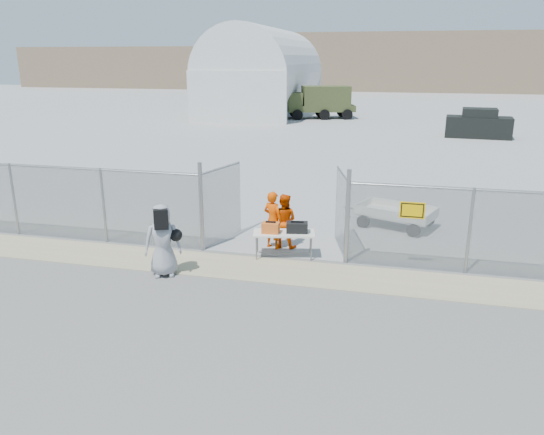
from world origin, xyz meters
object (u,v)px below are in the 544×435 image
(security_worker_left, at_px, (273,220))
(visitor, at_px, (163,240))
(folding_table, at_px, (284,245))
(utility_trailer, at_px, (396,216))
(security_worker_right, at_px, (284,221))

(security_worker_left, distance_m, visitor, 3.33)
(folding_table, xyz_separation_m, visitor, (-2.62, -1.92, 0.56))
(folding_table, height_order, utility_trailer, utility_trailer)
(folding_table, xyz_separation_m, utility_trailer, (2.90, 3.43, 0.02))
(security_worker_right, distance_m, utility_trailer, 4.09)
(folding_table, height_order, visitor, visitor)
(folding_table, bearing_deg, utility_trailer, 37.78)
(security_worker_left, relative_size, security_worker_right, 1.06)
(visitor, bearing_deg, utility_trailer, 20.27)
(security_worker_right, bearing_deg, visitor, 53.77)
(folding_table, bearing_deg, security_worker_left, 114.81)
(utility_trailer, bearing_deg, visitor, -115.26)
(visitor, xyz_separation_m, utility_trailer, (5.52, 5.36, -0.54))
(security_worker_left, bearing_deg, utility_trailer, -116.13)
(visitor, relative_size, utility_trailer, 0.60)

